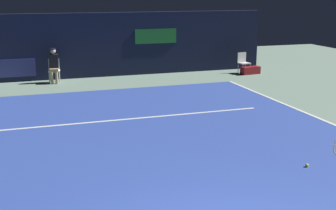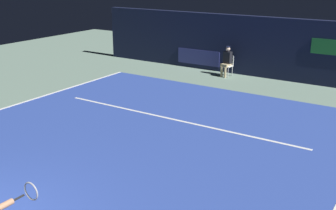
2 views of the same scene
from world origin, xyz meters
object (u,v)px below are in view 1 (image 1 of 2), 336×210
Objects in this scene: courtside_chair_near at (243,61)px; equipment_bag at (250,70)px; tennis_ball at (307,165)px; line_judge_on_chair at (54,65)px.

equipment_bag is at bearing -61.57° from courtside_chair_near.
tennis_ball is 0.08× the size of equipment_bag.
line_judge_on_chair is at bearing 177.10° from courtside_chair_near.
tennis_ball is at bearing -69.16° from line_judge_on_chair.
line_judge_on_chair is 11.37m from tennis_ball.
line_judge_on_chair is at bearing 110.84° from tennis_ball.
tennis_ball is 10.67m from equipment_bag.
courtside_chair_near reaches higher than equipment_bag.
tennis_ball is (4.04, -10.61, -0.64)m from line_judge_on_chair.
equipment_bag is (0.18, -0.33, -0.34)m from courtside_chair_near.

